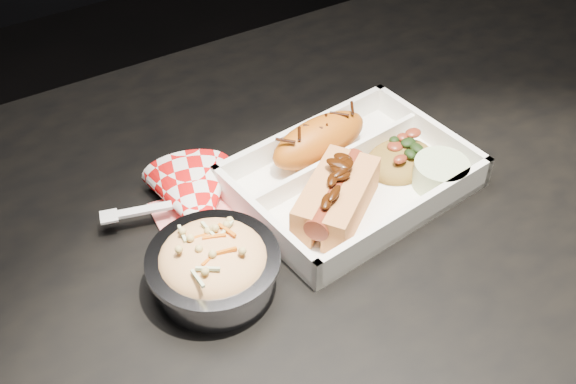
# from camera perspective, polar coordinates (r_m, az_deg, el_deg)

# --- Properties ---
(dining_table) EXTENTS (1.20, 0.80, 0.75)m
(dining_table) POSITION_cam_1_polar(r_m,az_deg,el_deg) (0.83, 4.44, -6.79)
(dining_table) COLOR black
(dining_table) RESTS_ON ground
(food_tray) EXTENTS (0.27, 0.21, 0.04)m
(food_tray) POSITION_cam_1_polar(r_m,az_deg,el_deg) (0.80, 4.96, 0.91)
(food_tray) COLOR white
(food_tray) RESTS_ON dining_table
(fried_pastry) EXTENTS (0.13, 0.07, 0.05)m
(fried_pastry) POSITION_cam_1_polar(r_m,az_deg,el_deg) (0.81, 2.48, 4.14)
(fried_pastry) COLOR #C26013
(fried_pastry) RESTS_ON food_tray
(hotdog) EXTENTS (0.13, 0.12, 0.06)m
(hotdog) POSITION_cam_1_polar(r_m,az_deg,el_deg) (0.75, 3.85, -0.30)
(hotdog) COLOR #D78949
(hotdog) RESTS_ON food_tray
(fried_rice_mound) EXTENTS (0.09, 0.08, 0.03)m
(fried_rice_mound) POSITION_cam_1_polar(r_m,az_deg,el_deg) (0.82, 8.96, 3.02)
(fried_rice_mound) COLOR olive
(fried_rice_mound) RESTS_ON food_tray
(cupcake_liner) EXTENTS (0.06, 0.06, 0.03)m
(cupcake_liner) POSITION_cam_1_polar(r_m,az_deg,el_deg) (0.80, 11.95, 1.41)
(cupcake_liner) COLOR beige
(cupcake_liner) RESTS_ON food_tray
(foil_coleslaw_cup) EXTENTS (0.13, 0.13, 0.07)m
(foil_coleslaw_cup) POSITION_cam_1_polar(r_m,az_deg,el_deg) (0.68, -5.91, -5.75)
(foil_coleslaw_cup) COLOR silver
(foil_coleslaw_cup) RESTS_ON dining_table
(napkin_fork) EXTENTS (0.17, 0.13, 0.10)m
(napkin_fork) POSITION_cam_1_polar(r_m,az_deg,el_deg) (0.77, -7.27, -0.88)
(napkin_fork) COLOR red
(napkin_fork) RESTS_ON dining_table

